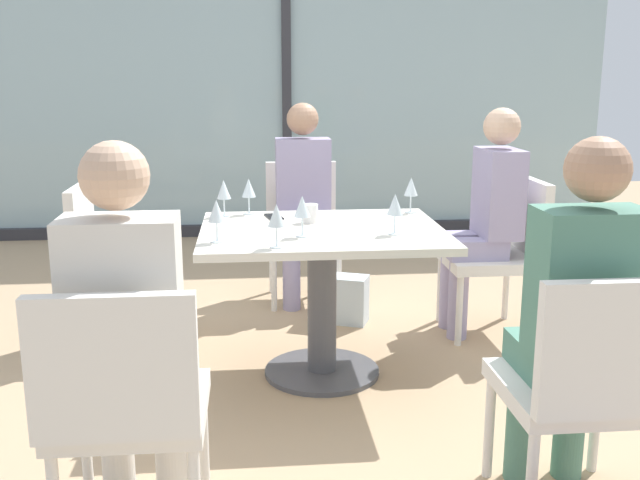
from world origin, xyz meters
TOP-DOWN VIEW (x-y plane):
  - ground_plane at (0.00, 0.00)m, footprint 12.00×12.00m
  - window_wall_backdrop at (0.00, 3.20)m, footprint 5.74×0.10m
  - dining_table_main at (0.00, 0.00)m, footprint 1.13×0.91m
  - chair_front_right at (0.71, -1.28)m, footprint 0.46×0.50m
  - chair_near_window at (0.00, 1.28)m, footprint 0.46×0.51m
  - chair_far_right at (1.07, 0.51)m, footprint 0.50×0.46m
  - chair_front_left at (-0.71, -1.28)m, footprint 0.46×0.50m
  - chair_far_left at (-1.07, 0.51)m, footprint 0.50×0.46m
  - person_front_right at (0.71, -1.17)m, footprint 0.34×0.39m
  - person_near_window at (-0.00, 1.17)m, footprint 0.34×0.39m
  - person_far_right at (0.96, 0.51)m, footprint 0.39×0.34m
  - person_front_left at (-0.71, -1.17)m, footprint 0.34×0.39m
  - wine_glass_0 at (-0.23, -0.36)m, footprint 0.07×0.07m
  - wine_glass_1 at (-0.34, 0.38)m, footprint 0.07×0.07m
  - wine_glass_2 at (0.50, 0.34)m, footprint 0.07×0.07m
  - wine_glass_3 at (-0.47, 0.34)m, footprint 0.07×0.07m
  - wine_glass_4 at (-0.48, -0.24)m, footprint 0.07×0.07m
  - wine_glass_5 at (-0.10, -0.17)m, footprint 0.07×0.07m
  - wine_glass_6 at (0.31, -0.16)m, footprint 0.07×0.07m
  - coffee_cup at (-0.04, 0.14)m, footprint 0.08×0.08m
  - cell_phone_on_table at (-0.22, 0.28)m, footprint 0.10×0.16m
  - handbag_1 at (0.19, 0.75)m, footprint 0.34×0.26m

SIDE VIEW (x-z plane):
  - ground_plane at x=0.00m, z-range 0.00..0.00m
  - handbag_1 at x=0.19m, z-range 0.00..0.28m
  - chair_front_right at x=0.71m, z-range 0.06..0.93m
  - chair_near_window at x=0.00m, z-range 0.06..0.93m
  - chair_far_right at x=1.07m, z-range 0.06..0.93m
  - chair_front_left at x=-0.71m, z-range 0.06..0.93m
  - chair_far_left at x=-1.07m, z-range 0.06..0.93m
  - dining_table_main at x=0.00m, z-range 0.17..0.90m
  - person_front_right at x=0.71m, z-range 0.07..1.33m
  - person_near_window at x=0.00m, z-range 0.07..1.33m
  - person_far_right at x=0.96m, z-range 0.07..1.33m
  - person_front_left at x=-0.71m, z-range 0.07..1.33m
  - cell_phone_on_table at x=-0.22m, z-range 0.73..0.74m
  - coffee_cup at x=-0.04m, z-range 0.73..0.82m
  - wine_glass_0 at x=-0.23m, z-range 0.77..0.95m
  - wine_glass_1 at x=-0.34m, z-range 0.77..0.95m
  - wine_glass_2 at x=0.50m, z-range 0.77..0.95m
  - wine_glass_3 at x=-0.47m, z-range 0.77..0.95m
  - wine_glass_4 at x=-0.48m, z-range 0.77..0.95m
  - wine_glass_5 at x=-0.10m, z-range 0.77..0.95m
  - wine_glass_6 at x=0.31m, z-range 0.77..0.95m
  - window_wall_backdrop at x=0.00m, z-range -0.14..2.56m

